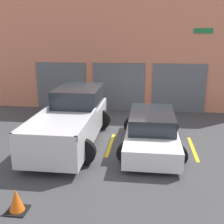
% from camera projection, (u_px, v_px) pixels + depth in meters
% --- Properties ---
extents(ground_plane, '(28.00, 28.00, 0.00)m').
position_uv_depth(ground_plane, '(116.00, 128.00, 12.06)').
color(ground_plane, '#3D3D3F').
extents(shophouse_building, '(13.99, 0.68, 5.62)m').
position_uv_depth(shophouse_building, '(123.00, 57.00, 14.46)').
color(shophouse_building, '#D17A5B').
rests_on(shophouse_building, ground).
extents(pickup_truck, '(2.49, 5.46, 1.82)m').
position_uv_depth(pickup_truck, '(73.00, 118.00, 10.47)').
color(pickup_truck, silver).
rests_on(pickup_truck, ground).
extents(sedan_white, '(2.17, 4.51, 1.26)m').
position_uv_depth(sedan_white, '(152.00, 131.00, 9.90)').
color(sedan_white, white).
rests_on(sedan_white, ground).
extents(parking_stripe_far_left, '(0.12, 2.20, 0.01)m').
position_uv_depth(parking_stripe_far_left, '(33.00, 141.00, 10.55)').
color(parking_stripe_far_left, gold).
rests_on(parking_stripe_far_left, ground).
extents(parking_stripe_left, '(0.12, 2.20, 0.01)m').
position_uv_depth(parking_stripe_left, '(110.00, 145.00, 10.20)').
color(parking_stripe_left, gold).
rests_on(parking_stripe_left, ground).
extents(parking_stripe_centre, '(0.12, 2.20, 0.01)m').
position_uv_depth(parking_stripe_centre, '(193.00, 149.00, 9.86)').
color(parking_stripe_centre, gold).
rests_on(parking_stripe_centre, ground).
extents(traffic_cone, '(0.47, 0.47, 0.55)m').
position_uv_depth(traffic_cone, '(16.00, 201.00, 6.31)').
color(traffic_cone, black).
rests_on(traffic_cone, ground).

